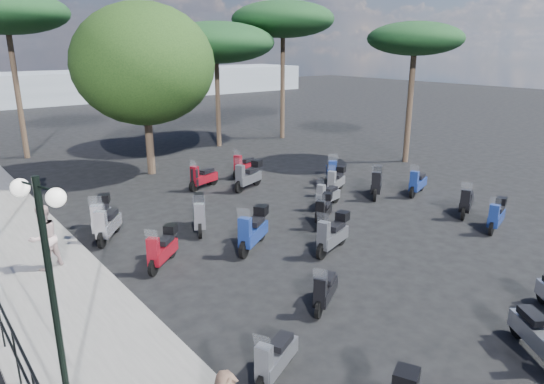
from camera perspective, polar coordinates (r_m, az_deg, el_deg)
ground at (r=13.73m, az=5.86°, el=-8.01°), size 120.00×120.00×0.00m
sidewalk at (r=13.36m, az=-25.08°, el=-10.04°), size 3.00×30.00×0.15m
lamp_post_0 at (r=8.10m, az=-24.57°, el=-9.72°), size 0.55×1.10×3.87m
pedestrian_far at (r=13.85m, az=-25.27°, el=-4.87°), size 1.03×0.94×1.72m
scooter_2 at (r=9.12m, az=0.39°, el=-19.04°), size 1.42×0.80×1.21m
scooter_3 at (r=13.47m, az=-12.75°, el=-6.59°), size 1.35×1.16×1.29m
scooter_4 at (r=16.20m, az=-19.41°, el=-2.83°), size 1.09×1.68×1.47m
scooter_5 at (r=15.64m, az=-18.76°, el=-3.70°), size 1.22×1.45×1.42m
scooter_8 at (r=11.31m, az=6.24°, el=-11.47°), size 1.33×0.88×1.19m
scooter_9 at (r=14.19m, az=-2.24°, el=-4.60°), size 1.67×1.17×1.49m
scooter_10 at (r=15.73m, az=-8.53°, el=-2.71°), size 1.04×1.60×1.40m
scooter_11 at (r=20.32m, az=-8.30°, el=1.53°), size 1.43×0.79×1.22m
scooter_13 at (r=10.88m, az=28.89°, el=-14.51°), size 1.10×1.50×1.39m
scooter_14 at (r=14.12m, az=7.14°, el=-5.01°), size 1.69×0.79×1.38m
scooter_15 at (r=17.96m, az=6.53°, el=-0.48°), size 1.50×0.59×1.21m
scooter_16 at (r=20.06m, az=-2.79°, el=1.86°), size 1.75×0.89×1.45m
scooter_17 at (r=20.32m, az=-8.12°, el=1.67°), size 1.64×0.72×1.34m
scooter_20 at (r=17.24m, az=24.90°, el=-2.56°), size 1.55×0.71×1.27m
scooter_21 at (r=16.23m, az=6.08°, el=-2.22°), size 1.36×0.98×1.23m
scooter_22 at (r=19.51m, az=12.19°, el=1.05°), size 1.54×1.24×1.44m
scooter_23 at (r=22.02m, az=-3.29°, el=3.04°), size 1.65×0.81×1.36m
scooter_26 at (r=18.30m, az=21.88°, el=-1.14°), size 1.59×0.88×1.35m
scooter_27 at (r=20.16m, az=16.74°, el=0.99°), size 1.65×0.78×1.36m
scooter_28 at (r=19.77m, az=7.56°, el=1.30°), size 1.50×0.86×1.27m
scooter_29 at (r=20.90m, az=6.99°, el=2.27°), size 1.31×1.46×1.47m
broadleaf_tree at (r=22.59m, az=-14.85°, el=14.29°), size 6.20×6.20×7.56m
pine_0 at (r=28.40m, az=-6.61°, el=17.05°), size 6.55×6.55×7.01m
pine_1 at (r=30.84m, az=1.30°, el=19.61°), size 6.21×6.21×8.29m
pine_2 at (r=28.31m, az=-28.86°, el=17.95°), size 5.99×5.99×8.29m
pine_3 at (r=25.18m, az=16.49°, el=16.84°), size 4.57×4.57×6.83m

